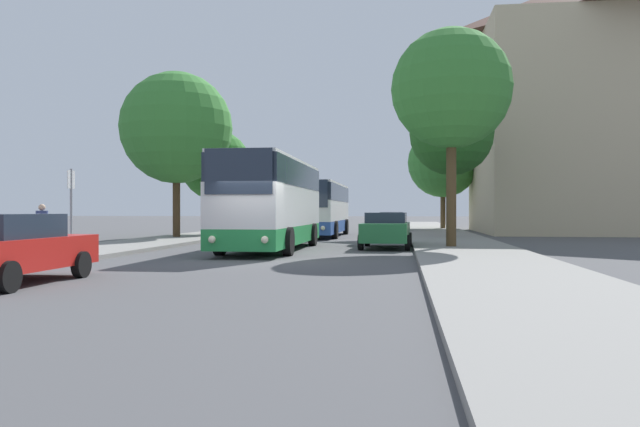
# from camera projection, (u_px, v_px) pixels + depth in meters

# --- Properties ---
(ground_plane) EXTENTS (300.00, 300.00, 0.00)m
(ground_plane) POSITION_uv_depth(u_px,v_px,m) (257.00, 260.00, 19.63)
(ground_plane) COLOR #4C4C4F
(ground_plane) RESTS_ON ground
(sidewalk_left) EXTENTS (4.00, 120.00, 0.15)m
(sidewalk_left) POSITION_uv_depth(u_px,v_px,m) (49.00, 256.00, 20.53)
(sidewalk_left) COLOR gray
(sidewalk_left) RESTS_ON ground_plane
(sidewalk_right) EXTENTS (4.00, 120.00, 0.15)m
(sidewalk_right) POSITION_uv_depth(u_px,v_px,m) (484.00, 260.00, 18.73)
(sidewalk_right) COLOR gray
(sidewalk_right) RESTS_ON ground_plane
(building_right_background) EXTENTS (16.47, 14.21, 18.19)m
(building_right_background) POSITION_uv_depth(u_px,v_px,m) (601.00, 103.00, 43.36)
(building_right_background) COLOR #C6B28E
(building_right_background) RESTS_ON ground_plane
(bus_front) EXTENTS (2.76, 10.56, 3.55)m
(bus_front) POSITION_uv_depth(u_px,v_px,m) (272.00, 202.00, 24.73)
(bus_front) COLOR #238942
(bus_front) RESTS_ON ground_plane
(bus_middle) EXTENTS (2.83, 11.20, 3.20)m
(bus_middle) POSITION_uv_depth(u_px,v_px,m) (320.00, 208.00, 37.81)
(bus_middle) COLOR #2D519E
(bus_middle) RESTS_ON ground_plane
(parked_car_left_curb) EXTENTS (2.11, 4.42, 1.50)m
(parked_car_left_curb) POSITION_uv_depth(u_px,v_px,m) (5.00, 248.00, 13.25)
(parked_car_left_curb) COLOR red
(parked_car_left_curb) RESTS_ON ground_plane
(parked_car_right_near) EXTENTS (2.17, 4.62, 1.48)m
(parked_car_right_near) POSITION_uv_depth(u_px,v_px,m) (386.00, 229.00, 25.93)
(parked_car_right_near) COLOR #236B38
(parked_car_right_near) RESTS_ON ground_plane
(parked_car_right_far) EXTENTS (2.15, 4.37, 1.46)m
(parked_car_right_far) POSITION_uv_depth(u_px,v_px,m) (391.00, 222.00, 44.46)
(parked_car_right_far) COLOR #233D9E
(parked_car_right_far) RESTS_ON ground_plane
(bus_stop_sign) EXTENTS (0.08, 0.45, 2.80)m
(bus_stop_sign) POSITION_uv_depth(u_px,v_px,m) (71.00, 201.00, 20.55)
(bus_stop_sign) COLOR gray
(bus_stop_sign) RESTS_ON sidewalk_left
(pedestrian_waiting_near) EXTENTS (0.36, 0.36, 1.62)m
(pedestrian_waiting_near) POSITION_uv_depth(u_px,v_px,m) (42.00, 230.00, 19.48)
(pedestrian_waiting_near) COLOR #23232D
(pedestrian_waiting_near) RESTS_ON sidewalk_left
(tree_left_near) EXTENTS (6.04, 6.04, 8.92)m
(tree_left_near) POSITION_uv_depth(u_px,v_px,m) (176.00, 128.00, 33.74)
(tree_left_near) COLOR #47331E
(tree_left_near) RESTS_ON sidewalk_left
(tree_left_far) EXTENTS (4.25, 4.25, 6.30)m
(tree_left_far) POSITION_uv_depth(u_px,v_px,m) (216.00, 165.00, 37.87)
(tree_left_far) COLOR #513D23
(tree_left_far) RESTS_ON sidewalk_left
(tree_right_near) EXTENTS (4.77, 4.77, 8.67)m
(tree_right_near) POSITION_uv_depth(u_px,v_px,m) (451.00, 89.00, 24.76)
(tree_right_near) COLOR #513D23
(tree_right_near) RESTS_ON sidewalk_right
(tree_right_mid) EXTENTS (5.60, 5.60, 8.07)m
(tree_right_mid) POSITION_uv_depth(u_px,v_px,m) (443.00, 163.00, 49.89)
(tree_right_mid) COLOR #513D23
(tree_right_mid) RESTS_ON sidewalk_right
(tree_right_far) EXTENTS (4.62, 4.62, 7.99)m
(tree_right_far) POSITION_uv_depth(u_px,v_px,m) (452.00, 134.00, 34.37)
(tree_right_far) COLOR #47331E
(tree_right_far) RESTS_ON sidewalk_right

